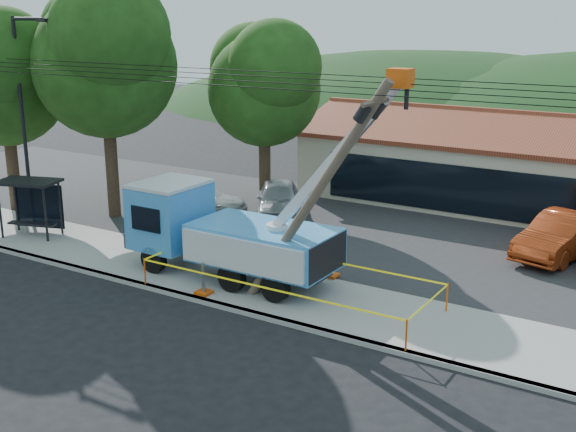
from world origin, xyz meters
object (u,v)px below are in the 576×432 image
(bus_shelter, at_px, (31,194))
(car_white, at_px, (199,215))
(car_red, at_px, (559,259))
(utility_truck, at_px, (225,231))
(car_silver, at_px, (279,219))
(leaning_pole, at_px, (321,186))

(bus_shelter, xyz_separation_m, car_white, (3.67, 6.39, -1.88))
(bus_shelter, distance_m, car_red, 21.36)
(utility_truck, xyz_separation_m, bus_shelter, (-9.76, -0.31, 0.11))
(bus_shelter, height_order, car_silver, bus_shelter)
(bus_shelter, relative_size, car_red, 0.56)
(leaning_pole, relative_size, car_silver, 1.51)
(utility_truck, relative_size, car_red, 2.06)
(bus_shelter, distance_m, car_white, 7.61)
(car_red, bearing_deg, car_silver, -162.60)
(leaning_pole, distance_m, bus_shelter, 14.29)
(bus_shelter, bearing_deg, car_red, 6.26)
(utility_truck, height_order, leaning_pole, utility_truck)
(utility_truck, xyz_separation_m, leaning_pole, (4.34, -0.93, 2.37))
(leaning_pole, height_order, car_white, leaning_pole)
(car_red, distance_m, car_white, 15.86)
(car_silver, relative_size, car_red, 0.96)
(utility_truck, height_order, car_silver, utility_truck)
(bus_shelter, bearing_deg, leaning_pole, -20.90)
(leaning_pole, height_order, car_red, leaning_pole)
(utility_truck, bearing_deg, car_red, 41.81)
(bus_shelter, distance_m, car_silver, 10.80)
(utility_truck, relative_size, leaning_pole, 1.42)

